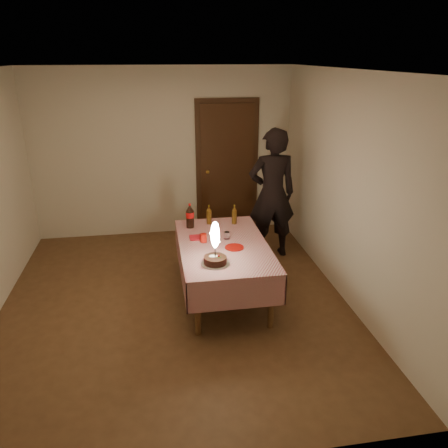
{
  "coord_description": "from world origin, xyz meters",
  "views": [
    {
      "loc": [
        -0.16,
        -4.51,
        2.75
      ],
      "look_at": [
        0.59,
        0.02,
        0.95
      ],
      "focal_mm": 35.0,
      "sensor_mm": 36.0,
      "label": 1
    }
  ],
  "objects_px": {
    "amber_bottle_right": "(234,215)",
    "clear_cup": "(227,235)",
    "amber_bottle_left": "(209,215)",
    "birthday_cake": "(215,252)",
    "dining_table": "(223,251)",
    "red_cup": "(203,238)",
    "red_plate": "(234,247)",
    "photographer": "(272,194)",
    "cola_bottle": "(190,216)"
  },
  "relations": [
    {
      "from": "amber_bottle_right",
      "to": "red_plate",
      "type": "bearing_deg",
      "value": -100.56
    },
    {
      "from": "amber_bottle_left",
      "to": "photographer",
      "type": "xyz_separation_m",
      "value": [
        0.94,
        0.38,
        0.12
      ]
    },
    {
      "from": "clear_cup",
      "to": "photographer",
      "type": "distance_m",
      "value": 1.23
    },
    {
      "from": "birthday_cake",
      "to": "clear_cup",
      "type": "bearing_deg",
      "value": 69.79
    },
    {
      "from": "dining_table",
      "to": "red_plate",
      "type": "distance_m",
      "value": 0.19
    },
    {
      "from": "birthday_cake",
      "to": "clear_cup",
      "type": "xyz_separation_m",
      "value": [
        0.23,
        0.63,
        -0.09
      ]
    },
    {
      "from": "clear_cup",
      "to": "birthday_cake",
      "type": "bearing_deg",
      "value": -110.21
    },
    {
      "from": "amber_bottle_right",
      "to": "photographer",
      "type": "distance_m",
      "value": 0.76
    },
    {
      "from": "dining_table",
      "to": "red_cup",
      "type": "xyz_separation_m",
      "value": [
        -0.22,
        0.09,
        0.14
      ]
    },
    {
      "from": "amber_bottle_left",
      "to": "photographer",
      "type": "bearing_deg",
      "value": 22.05
    },
    {
      "from": "clear_cup",
      "to": "cola_bottle",
      "type": "xyz_separation_m",
      "value": [
        -0.4,
        0.45,
        0.11
      ]
    },
    {
      "from": "amber_bottle_left",
      "to": "birthday_cake",
      "type": "bearing_deg",
      "value": -94.34
    },
    {
      "from": "clear_cup",
      "to": "photographer",
      "type": "bearing_deg",
      "value": 48.99
    },
    {
      "from": "red_plate",
      "to": "dining_table",
      "type": "bearing_deg",
      "value": 129.8
    },
    {
      "from": "red_plate",
      "to": "red_cup",
      "type": "relative_size",
      "value": 2.2
    },
    {
      "from": "dining_table",
      "to": "red_plate",
      "type": "height_order",
      "value": "red_plate"
    },
    {
      "from": "red_plate",
      "to": "cola_bottle",
      "type": "xyz_separation_m",
      "value": [
        -0.44,
        0.71,
        0.15
      ]
    },
    {
      "from": "red_cup",
      "to": "amber_bottle_left",
      "type": "xyz_separation_m",
      "value": [
        0.14,
        0.57,
        0.07
      ]
    },
    {
      "from": "birthday_cake",
      "to": "clear_cup",
      "type": "height_order",
      "value": "birthday_cake"
    },
    {
      "from": "dining_table",
      "to": "amber_bottle_right",
      "type": "distance_m",
      "value": 0.7
    },
    {
      "from": "clear_cup",
      "to": "cola_bottle",
      "type": "distance_m",
      "value": 0.61
    },
    {
      "from": "birthday_cake",
      "to": "red_plate",
      "type": "xyz_separation_m",
      "value": [
        0.27,
        0.37,
        -0.13
      ]
    },
    {
      "from": "dining_table",
      "to": "cola_bottle",
      "type": "relative_size",
      "value": 5.42
    },
    {
      "from": "red_plate",
      "to": "cola_bottle",
      "type": "relative_size",
      "value": 0.69
    },
    {
      "from": "dining_table",
      "to": "photographer",
      "type": "xyz_separation_m",
      "value": [
        0.86,
        1.05,
        0.33
      ]
    },
    {
      "from": "red_cup",
      "to": "cola_bottle",
      "type": "height_order",
      "value": "cola_bottle"
    },
    {
      "from": "birthday_cake",
      "to": "photographer",
      "type": "bearing_deg",
      "value": 56.35
    },
    {
      "from": "red_plate",
      "to": "cola_bottle",
      "type": "distance_m",
      "value": 0.85
    },
    {
      "from": "red_cup",
      "to": "amber_bottle_left",
      "type": "relative_size",
      "value": 0.39
    },
    {
      "from": "red_plate",
      "to": "clear_cup",
      "type": "height_order",
      "value": "clear_cup"
    },
    {
      "from": "amber_bottle_left",
      "to": "dining_table",
      "type": "bearing_deg",
      "value": -83.35
    },
    {
      "from": "cola_bottle",
      "to": "red_cup",
      "type": "bearing_deg",
      "value": -77.21
    },
    {
      "from": "dining_table",
      "to": "cola_bottle",
      "type": "height_order",
      "value": "cola_bottle"
    },
    {
      "from": "amber_bottle_right",
      "to": "photographer",
      "type": "bearing_deg",
      "value": 34.88
    },
    {
      "from": "dining_table",
      "to": "clear_cup",
      "type": "relative_size",
      "value": 19.11
    },
    {
      "from": "birthday_cake",
      "to": "clear_cup",
      "type": "relative_size",
      "value": 5.26
    },
    {
      "from": "cola_bottle",
      "to": "amber_bottle_left",
      "type": "relative_size",
      "value": 1.25
    },
    {
      "from": "photographer",
      "to": "amber_bottle_left",
      "type": "bearing_deg",
      "value": -157.95
    },
    {
      "from": "birthday_cake",
      "to": "red_plate",
      "type": "height_order",
      "value": "birthday_cake"
    },
    {
      "from": "cola_bottle",
      "to": "amber_bottle_right",
      "type": "relative_size",
      "value": 1.25
    },
    {
      "from": "dining_table",
      "to": "cola_bottle",
      "type": "bearing_deg",
      "value": 119.66
    },
    {
      "from": "photographer",
      "to": "clear_cup",
      "type": "bearing_deg",
      "value": -131.01
    },
    {
      "from": "photographer",
      "to": "amber_bottle_right",
      "type": "bearing_deg",
      "value": -145.12
    },
    {
      "from": "dining_table",
      "to": "red_cup",
      "type": "bearing_deg",
      "value": 157.08
    },
    {
      "from": "red_cup",
      "to": "photographer",
      "type": "xyz_separation_m",
      "value": [
        1.08,
        0.96,
        0.19
      ]
    },
    {
      "from": "amber_bottle_left",
      "to": "photographer",
      "type": "distance_m",
      "value": 1.02
    },
    {
      "from": "amber_bottle_right",
      "to": "clear_cup",
      "type": "bearing_deg",
      "value": -110.45
    },
    {
      "from": "birthday_cake",
      "to": "photographer",
      "type": "relative_size",
      "value": 0.26
    },
    {
      "from": "dining_table",
      "to": "amber_bottle_left",
      "type": "distance_m",
      "value": 0.71
    },
    {
      "from": "birthday_cake",
      "to": "amber_bottle_right",
      "type": "distance_m",
      "value": 1.19
    }
  ]
}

